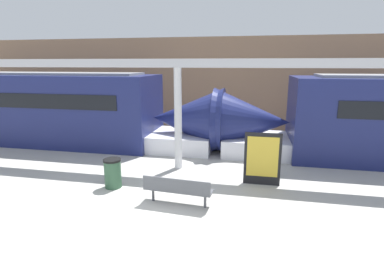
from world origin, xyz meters
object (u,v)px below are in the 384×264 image
at_px(trash_bin, 113,173).
at_px(train_right, 48,110).
at_px(support_column_near, 178,120).
at_px(bench_near, 177,188).
at_px(poster_board, 262,159).

bearing_deg(trash_bin, train_right, 140.08).
bearing_deg(support_column_near, bench_near, -76.46).
relative_size(trash_bin, poster_board, 0.54).
bearing_deg(train_right, bench_near, -34.81).
relative_size(train_right, poster_board, 9.97).
distance_m(bench_near, poster_board, 2.86).
height_order(poster_board, support_column_near, support_column_near).
distance_m(trash_bin, poster_board, 4.47).
xyz_separation_m(trash_bin, poster_board, (4.32, 1.09, 0.38)).
bearing_deg(bench_near, poster_board, 44.84).
height_order(trash_bin, poster_board, poster_board).
bearing_deg(train_right, trash_bin, -39.92).
relative_size(trash_bin, support_column_near, 0.25).
relative_size(bench_near, trash_bin, 2.09).
bearing_deg(support_column_near, trash_bin, -126.46).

